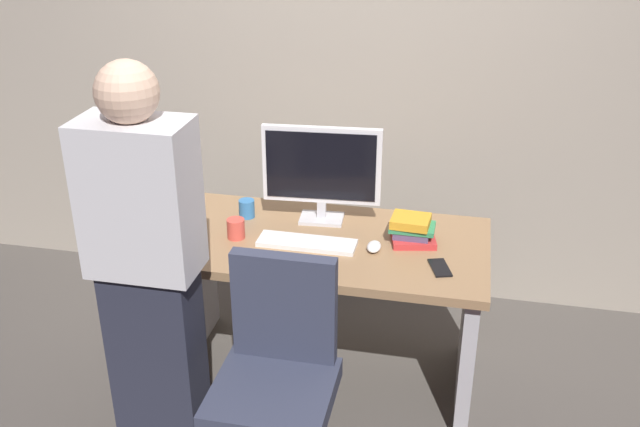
# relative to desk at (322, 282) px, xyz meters

# --- Properties ---
(ground_plane) EXTENTS (9.00, 9.00, 0.00)m
(ground_plane) POSITION_rel_desk_xyz_m (0.00, 0.00, -0.50)
(ground_plane) COLOR #4C4742
(wall_back) EXTENTS (6.40, 0.10, 3.00)m
(wall_back) POSITION_rel_desk_xyz_m (0.00, 0.90, 1.00)
(wall_back) COLOR #9E9384
(wall_back) RESTS_ON ground
(desk) EXTENTS (1.46, 0.75, 0.72)m
(desk) POSITION_rel_desk_xyz_m (0.00, 0.00, 0.00)
(desk) COLOR #93704C
(desk) RESTS_ON ground
(office_chair) EXTENTS (0.52, 0.52, 0.94)m
(office_chair) POSITION_rel_desk_xyz_m (-0.03, -0.70, -0.07)
(office_chair) COLOR black
(office_chair) RESTS_ON ground
(person_at_desk) EXTENTS (0.40, 0.24, 1.64)m
(person_at_desk) POSITION_rel_desk_xyz_m (-0.54, -0.61, 0.34)
(person_at_desk) COLOR #262838
(person_at_desk) RESTS_ON ground
(monitor) EXTENTS (0.54, 0.15, 0.46)m
(monitor) POSITION_rel_desk_xyz_m (-0.04, 0.19, 0.48)
(monitor) COLOR silver
(monitor) RESTS_ON desk
(keyboard) EXTENTS (0.43, 0.13, 0.02)m
(keyboard) POSITION_rel_desk_xyz_m (-0.05, -0.07, 0.23)
(keyboard) COLOR white
(keyboard) RESTS_ON desk
(mouse) EXTENTS (0.06, 0.10, 0.03)m
(mouse) POSITION_rel_desk_xyz_m (0.24, -0.05, 0.24)
(mouse) COLOR white
(mouse) RESTS_ON desk
(cup_near_keyboard) EXTENTS (0.08, 0.08, 0.09)m
(cup_near_keyboard) POSITION_rel_desk_xyz_m (-0.38, -0.06, 0.26)
(cup_near_keyboard) COLOR #D84C3F
(cup_near_keyboard) RESTS_ON desk
(cup_by_monitor) EXTENTS (0.07, 0.07, 0.08)m
(cup_by_monitor) POSITION_rel_desk_xyz_m (-0.39, 0.15, 0.26)
(cup_by_monitor) COLOR #3372B2
(cup_by_monitor) RESTS_ON desk
(book_stack) EXTENTS (0.21, 0.19, 0.12)m
(book_stack) POSITION_rel_desk_xyz_m (0.39, 0.06, 0.28)
(book_stack) COLOR red
(book_stack) RESTS_ON desk
(cell_phone) EXTENTS (0.11, 0.16, 0.01)m
(cell_phone) POSITION_rel_desk_xyz_m (0.52, -0.15, 0.22)
(cell_phone) COLOR black
(cell_phone) RESTS_ON desk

